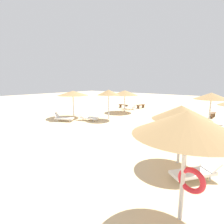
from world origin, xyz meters
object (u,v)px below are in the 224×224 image
object	(u,v)px
lounger_3	(63,118)
lounger_0	(88,117)
lounger_1	(129,107)
bench_2	(141,106)
parasol_2	(211,96)
parasol_1	(125,93)
lounger_4	(196,172)
parasol_0	(109,93)
parasol_6	(181,113)
bench_0	(123,106)
bench_1	(212,114)
parasol_3	(73,93)
parasol_4	(187,124)
lounger_5	(210,140)

from	to	relation	value
lounger_3	lounger_0	bearing A→B (deg)	45.98
lounger_1	bench_2	xyz separation A→B (m)	(0.48, 2.09, 0.03)
parasol_2	parasol_1	bearing A→B (deg)	176.84
lounger_4	bench_2	size ratio (longest dim) A/B	1.24
parasol_0	lounger_3	world-z (taller)	parasol_0
parasol_6	bench_2	xyz separation A→B (m)	(-9.95, 13.62, -2.01)
bench_0	bench_1	size ratio (longest dim) A/B	1.02
parasol_0	parasol_3	size ratio (longest dim) A/B	0.90
parasol_0	lounger_3	size ratio (longest dim) A/B	1.50
lounger_0	bench_2	world-z (taller)	lounger_0
parasol_2	bench_1	world-z (taller)	parasol_2
lounger_0	bench_1	xyz separation A→B (m)	(8.84, 9.11, 0.03)
lounger_3	parasol_2	bearing A→B (deg)	34.01
parasol_3	bench_1	xyz separation A→B (m)	(11.35, 8.81, -2.13)
lounger_4	parasol_0	bearing A→B (deg)	146.91
parasol_3	lounger_0	bearing A→B (deg)	-6.72
parasol_2	parasol_6	distance (m)	9.19
parasol_1	parasol_4	xyz separation A→B (m)	(11.16, -13.10, 0.35)
lounger_4	bench_1	distance (m)	13.81
bench_0	parasol_0	bearing A→B (deg)	-65.54
parasol_3	parasol_6	distance (m)	12.87
parasol_1	lounger_4	world-z (taller)	parasol_1
lounger_0	bench_1	size ratio (longest dim) A/B	1.31
parasol_1	lounger_0	xyz separation A→B (m)	(0.13, -6.15, -2.00)
lounger_0	lounger_3	xyz separation A→B (m)	(-1.63, -1.69, 0.00)
parasol_0	bench_1	distance (m)	10.93
parasol_2	lounger_3	size ratio (longest dim) A/B	1.47
lounger_0	bench_2	xyz separation A→B (m)	(-0.18, 10.09, 0.03)
parasol_6	lounger_0	size ratio (longest dim) A/B	1.36
parasol_6	lounger_1	world-z (taller)	parasol_6
lounger_3	lounger_4	size ratio (longest dim) A/B	1.01
parasol_1	bench_0	distance (m)	3.75
parasol_2	parasol_6	world-z (taller)	parasol_2
parasol_3	lounger_3	size ratio (longest dim) A/B	1.65
parasol_6	bench_1	size ratio (longest dim) A/B	1.78
parasol_2	lounger_0	bearing A→B (deg)	-148.57
parasol_2	parasol_0	bearing A→B (deg)	-155.06
lounger_0	bench_0	size ratio (longest dim) A/B	1.29
parasol_3	parasol_1	bearing A→B (deg)	67.87
lounger_1	bench_1	xyz separation A→B (m)	(9.49, 1.11, 0.03)
parasol_2	bench_2	world-z (taller)	parasol_2
parasol_2	lounger_3	bearing A→B (deg)	-145.99
parasol_4	parasol_3	bearing A→B (deg)	151.85
parasol_6	lounger_5	bearing A→B (deg)	79.63
parasol_3	bench_1	size ratio (longest dim) A/B	2.13
parasol_4	lounger_5	distance (m)	7.28
parasol_3	parasol_6	bearing A→B (deg)	-17.34
parasol_1	lounger_5	size ratio (longest dim) A/B	1.62
lounger_4	bench_0	bearing A→B (deg)	134.30
parasol_0	parasol_1	bearing A→B (deg)	104.81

